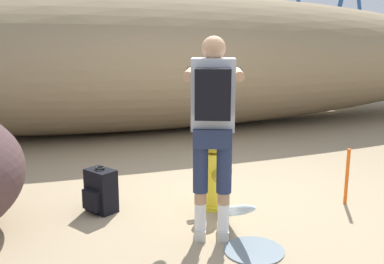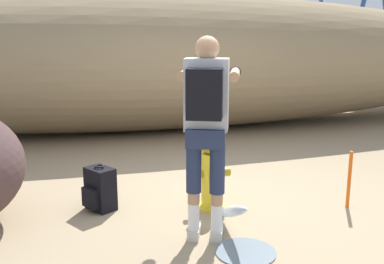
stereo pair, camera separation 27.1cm
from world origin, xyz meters
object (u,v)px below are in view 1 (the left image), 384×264
object	(u,v)px
utility_worker	(213,113)
survey_stake	(347,176)
fire_hydrant	(213,177)
spare_backpack	(101,191)

from	to	relation	value
utility_worker	survey_stake	world-z (taller)	utility_worker
utility_worker	fire_hydrant	bearing A→B (deg)	-0.16
fire_hydrant	spare_backpack	world-z (taller)	fire_hydrant
fire_hydrant	survey_stake	world-z (taller)	fire_hydrant
fire_hydrant	spare_backpack	size ratio (longest dim) A/B	1.57
utility_worker	spare_backpack	xyz separation A→B (m)	(-0.87, 0.86, -0.89)
utility_worker	survey_stake	distance (m)	1.83
utility_worker	spare_backpack	bearing A→B (deg)	66.72
spare_backpack	survey_stake	bearing A→B (deg)	134.17
survey_stake	spare_backpack	bearing A→B (deg)	166.91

